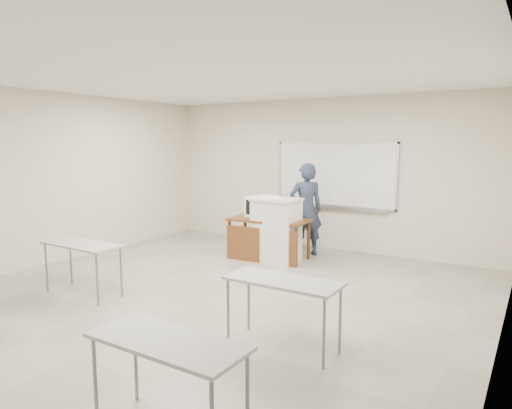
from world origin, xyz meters
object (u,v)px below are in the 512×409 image
Objects in this scene: whiteboard at (335,176)px; instructor_desk at (266,231)px; crt_monitor at (261,206)px; presenter at (306,210)px; podium at (276,230)px; mouse at (297,220)px; keyboard at (271,196)px; laptop at (285,218)px.

whiteboard is 1.89m from instructor_desk.
presenter reaches higher than crt_monitor.
presenter is at bearing 71.27° from podium.
presenter is (0.44, 0.73, 0.33)m from instructor_desk.
instructor_desk is 0.61m from mouse.
instructor_desk is (-0.70, -1.48, -0.94)m from whiteboard.
keyboard reaches higher than mouse.
instructor_desk is at bearing -111.48° from keyboard.
crt_monitor is 1.01× the size of keyboard.
mouse is at bearing 11.53° from instructor_desk.
laptop is at bearing 45.11° from presenter.
whiteboard is 5.34× the size of keyboard.
presenter is at bearing 78.08° from laptop.
whiteboard is 28.48× the size of mouse.
podium is 0.66× the size of presenter.
keyboard is (0.05, 0.11, 0.61)m from instructor_desk.
mouse is at bearing 5.86° from crt_monitor.
instructor_desk is at bearing 169.10° from laptop.
mouse is 0.64m from keyboard.
mouse is at bearing 59.11° from presenter.
keyboard is 0.79m from presenter.
crt_monitor reaches higher than laptop.
presenter is at bearing 60.40° from keyboard.
mouse reaches higher than instructor_desk.
mouse is at bearing 40.79° from laptop.
presenter reaches higher than instructor_desk.
laptop is at bearing -113.20° from mouse.
keyboard is (-0.35, 0.13, 0.35)m from laptop.
instructor_desk is 16.57× the size of mouse.
crt_monitor is (-0.45, 0.21, 0.36)m from podium.
whiteboard is 5.28× the size of crt_monitor.
podium is at bearing 29.24° from presenter.
presenter is at bearing -109.12° from whiteboard.
laptop is at bearing -101.35° from whiteboard.
mouse is (0.80, -0.08, -0.17)m from crt_monitor.
presenter is at bearing 46.81° from crt_monitor.
presenter reaches higher than keyboard.
mouse is (0.55, 0.16, 0.22)m from instructor_desk.
whiteboard is at bearing 71.20° from podium.
presenter reaches higher than podium.
keyboard is (-0.65, -1.37, -0.32)m from whiteboard.
whiteboard is 1.55m from keyboard.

